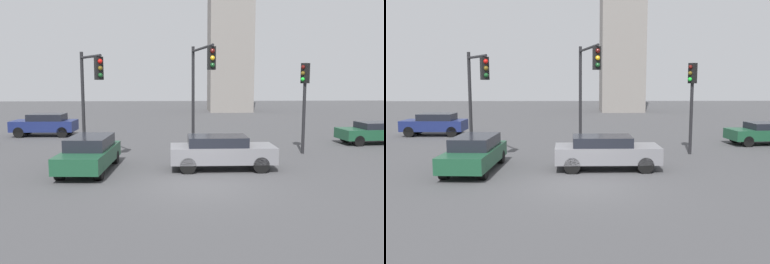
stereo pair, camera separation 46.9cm
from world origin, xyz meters
The scene contains 9 objects.
ground_plane centered at (0.00, 0.00, 0.00)m, with size 105.47×105.47×0.00m, color #424244.
traffic_light_0 centered at (-4.84, 5.00, 3.57)m, with size 1.50×2.52×5.09m.
traffic_light_1 centered at (0.35, 5.79, 3.97)m, with size 0.88×4.52×5.48m.
traffic_light_2 centered at (5.57, 6.09, 3.21)m, with size 0.48×0.45×4.56m.
car_1 centered at (-4.49, 2.57, 0.75)m, with size 2.03×4.56×1.44m.
car_2 centered at (-9.51, 13.06, 0.79)m, with size 4.10×1.87×1.48m.
car_3 centered at (1.01, 2.62, 0.77)m, with size 4.39×1.81×1.43m.
car_4 centered at (10.84, 9.04, 0.69)m, with size 4.43×2.16×1.27m.
skyline_tower centered at (5.29, 32.55, 11.67)m, with size 4.72×4.72×23.35m, color gray.
Camera 2 is at (-0.48, -14.56, 3.89)m, focal length 38.86 mm.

